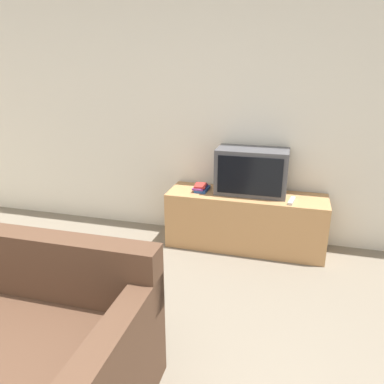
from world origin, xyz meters
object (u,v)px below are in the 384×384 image
(television, at_px, (252,171))
(remote_on_stand, at_px, (292,201))
(book_stack, at_px, (201,188))
(tv_stand, at_px, (245,221))

(television, relative_size, remote_on_stand, 3.39)
(book_stack, bearing_deg, remote_on_stand, -6.43)
(remote_on_stand, bearing_deg, television, 158.31)
(tv_stand, distance_m, book_stack, 0.54)
(television, height_order, remote_on_stand, television)
(tv_stand, relative_size, book_stack, 7.08)
(tv_stand, height_order, book_stack, book_stack)
(tv_stand, bearing_deg, remote_on_stand, -13.22)
(television, xyz_separation_m, remote_on_stand, (0.39, -0.16, -0.21))
(tv_stand, distance_m, television, 0.50)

